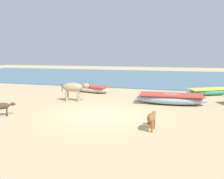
% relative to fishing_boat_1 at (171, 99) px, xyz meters
% --- Properties ---
extents(ground, '(80.00, 80.00, 0.00)m').
position_rel_fishing_boat_1_xyz_m(ground, '(-2.83, -3.09, -0.31)').
color(ground, tan).
extents(sea_water, '(60.00, 20.00, 0.08)m').
position_rel_fishing_boat_1_xyz_m(sea_water, '(-2.83, 14.80, -0.27)').
color(sea_water, slate).
rests_on(sea_water, ground).
extents(fishing_boat_1, '(3.80, 1.33, 0.77)m').
position_rel_fishing_boat_1_xyz_m(fishing_boat_1, '(0.00, 0.00, 0.00)').
color(fishing_boat_1, '#8CA5B7').
rests_on(fishing_boat_1, ground).
extents(fishing_boat_2, '(3.83, 2.67, 0.65)m').
position_rel_fishing_boat_1_xyz_m(fishing_boat_2, '(2.62, 3.71, -0.06)').
color(fishing_boat_2, '#338C66').
rests_on(fishing_boat_2, ground).
extents(fishing_boat_3, '(3.39, 1.85, 0.68)m').
position_rel_fishing_boat_1_xyz_m(fishing_boat_3, '(-5.73, 2.47, -0.05)').
color(fishing_boat_3, beige).
rests_on(fishing_boat_3, ground).
extents(cow_adult_dun, '(1.66, 0.67, 1.08)m').
position_rel_fishing_boat_1_xyz_m(cow_adult_dun, '(-5.40, -0.73, 0.47)').
color(cow_adult_dun, tan).
rests_on(cow_adult_dun, ground).
extents(calf_near_brown, '(0.34, 0.96, 0.62)m').
position_rel_fishing_boat_1_xyz_m(calf_near_brown, '(-0.54, -4.52, 0.14)').
color(calf_near_brown, brown).
rests_on(calf_near_brown, ground).
extents(calf_far_dark, '(0.79, 0.74, 0.60)m').
position_rel_fishing_boat_1_xyz_m(calf_far_dark, '(-6.96, -4.51, 0.12)').
color(calf_far_dark, '#4C3323').
rests_on(calf_far_dark, ground).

